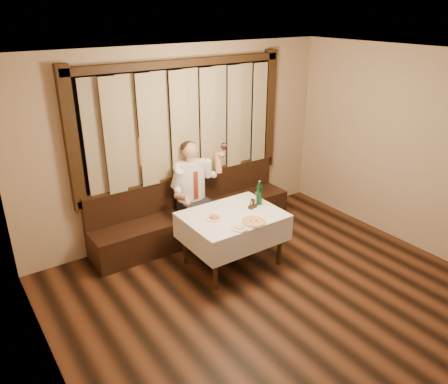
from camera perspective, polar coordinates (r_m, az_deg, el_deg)
room at (r=4.90m, az=6.15°, el=1.83°), size 5.01×6.01×2.81m
banquette at (r=6.69m, az=-4.00°, el=-3.13°), size 3.20×0.61×0.94m
dining_table at (r=5.77m, az=1.13°, el=-3.83°), size 1.27×0.97×0.76m
pizza at (r=5.51m, az=3.88°, el=-3.91°), size 0.32×0.32×0.03m
pasta_red at (r=5.60m, az=-1.27°, el=-3.19°), size 0.23×0.23×0.08m
pasta_cream at (r=5.36m, az=2.05°, el=-4.44°), size 0.23×0.23×0.08m
green_bottle at (r=5.95m, az=4.62°, el=-0.33°), size 0.08×0.08×0.35m
table_wine_glass at (r=5.99m, az=4.33°, el=-0.35°), size 0.07×0.07×0.18m
cruet_caddy at (r=5.89m, az=3.76°, el=-1.67°), size 0.13×0.08×0.13m
seated_man at (r=6.38m, az=-3.92°, el=0.92°), size 0.84×0.63×1.49m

